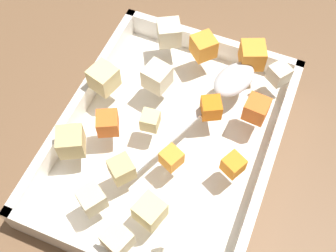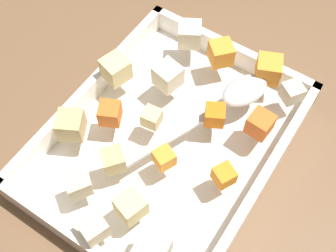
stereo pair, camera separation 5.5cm
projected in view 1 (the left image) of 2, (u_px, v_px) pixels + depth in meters
The scene contains 21 objects.
ground_plane at pixel (160, 139), 0.61m from camera, with size 4.00×4.00×0.00m, color brown.
baking_dish at pixel (168, 143), 0.59m from camera, with size 0.36×0.28×0.05m.
carrot_chunk_mid_left at pixel (211, 108), 0.57m from camera, with size 0.03×0.03×0.03m, color orange.
carrot_chunk_back_center at pixel (252, 55), 0.61m from camera, with size 0.03×0.03×0.03m, color orange.
carrot_chunk_near_left at pixel (256, 109), 0.56m from camera, with size 0.03×0.03×0.03m, color orange.
carrot_chunk_heap_side at pixel (233, 165), 0.52m from camera, with size 0.02×0.02×0.02m, color orange.
carrot_chunk_far_left at pixel (108, 123), 0.55m from camera, with size 0.03×0.03×0.03m, color orange.
carrot_chunk_corner_se at pixel (171, 158), 0.53m from camera, with size 0.02×0.02×0.02m, color orange.
carrot_chunk_corner_sw at pixel (204, 46), 0.62m from camera, with size 0.03×0.03×0.03m, color orange.
potato_chunk_far_right at pixel (104, 78), 0.59m from camera, with size 0.03×0.03×0.03m, color #E0CC89.
potato_chunk_mid_right at pixel (92, 199), 0.50m from camera, with size 0.03×0.03×0.03m, color beige.
potato_chunk_corner_nw at pixel (169, 33), 0.63m from camera, with size 0.03×0.03×0.03m, color beige.
potato_chunk_heap_top at pixel (150, 211), 0.49m from camera, with size 0.03×0.03×0.03m, color #E0CC89.
potato_chunk_corner_ne at pixel (71, 142), 0.53m from camera, with size 0.03×0.03×0.03m, color tan.
potato_chunk_center at pixel (122, 169), 0.52m from camera, with size 0.03×0.03×0.03m, color tan.
potato_chunk_near_right at pixel (157, 77), 0.59m from camera, with size 0.03×0.03×0.03m, color beige.
potato_chunk_near_spoon at pixel (118, 240), 0.47m from camera, with size 0.03×0.03×0.03m, color beige.
potato_chunk_front_center at pixel (150, 120), 0.56m from camera, with size 0.02×0.02×0.02m, color #E0CC89.
parsnip_chunk_under_handle at pixel (181, 250), 0.47m from camera, with size 0.03×0.03×0.03m, color beige.
parsnip_chunk_rim_edge at pixel (279, 74), 0.59m from camera, with size 0.03×0.03×0.03m, color beige.
serving_spoon at pixel (227, 85), 0.59m from camera, with size 0.23×0.11×0.02m.
Camera 1 is at (-0.27, -0.12, 0.54)m, focal length 46.26 mm.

